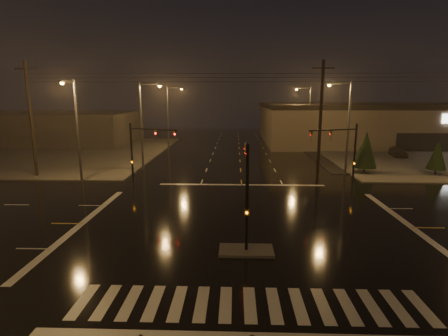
% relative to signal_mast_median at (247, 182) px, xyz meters
% --- Properties ---
extents(ground, '(140.00, 140.00, 0.00)m').
position_rel_signal_mast_median_xyz_m(ground, '(-0.00, 3.07, -3.75)').
color(ground, black).
rests_on(ground, ground).
extents(sidewalk_ne, '(36.00, 36.00, 0.12)m').
position_rel_signal_mast_median_xyz_m(sidewalk_ne, '(30.00, 33.07, -3.69)').
color(sidewalk_ne, '#44413C').
rests_on(sidewalk_ne, ground).
extents(sidewalk_nw, '(36.00, 36.00, 0.12)m').
position_rel_signal_mast_median_xyz_m(sidewalk_nw, '(-30.00, 33.07, -3.69)').
color(sidewalk_nw, '#44413C').
rests_on(sidewalk_nw, ground).
extents(median_island, '(3.00, 1.60, 0.15)m').
position_rel_signal_mast_median_xyz_m(median_island, '(-0.00, -0.93, -3.68)').
color(median_island, '#44413C').
rests_on(median_island, ground).
extents(crosswalk, '(15.00, 2.60, 0.01)m').
position_rel_signal_mast_median_xyz_m(crosswalk, '(-0.00, -5.93, -3.75)').
color(crosswalk, beige).
rests_on(crosswalk, ground).
extents(stop_bar_far, '(16.00, 0.50, 0.01)m').
position_rel_signal_mast_median_xyz_m(stop_bar_far, '(-0.00, 14.07, -3.75)').
color(stop_bar_far, beige).
rests_on(stop_bar_far, ground).
extents(retail_building, '(60.20, 28.30, 7.20)m').
position_rel_signal_mast_median_xyz_m(retail_building, '(35.00, 49.06, 0.09)').
color(retail_building, '#736452').
rests_on(retail_building, ground).
extents(commercial_block, '(30.00, 18.00, 5.60)m').
position_rel_signal_mast_median_xyz_m(commercial_block, '(-35.00, 45.07, -0.95)').
color(commercial_block, '#3A3533').
rests_on(commercial_block, ground).
extents(signal_mast_median, '(0.25, 4.59, 6.00)m').
position_rel_signal_mast_median_xyz_m(signal_mast_median, '(0.00, 0.00, 0.00)').
color(signal_mast_median, black).
rests_on(signal_mast_median, ground).
extents(signal_mast_ne, '(4.84, 1.86, 6.00)m').
position_rel_signal_mast_median_xyz_m(signal_mast_ne, '(9.50, 13.21, 0.04)').
color(signal_mast_ne, black).
rests_on(signal_mast_ne, ground).
extents(signal_mast_nw, '(4.84, 1.86, 6.00)m').
position_rel_signal_mast_median_xyz_m(signal_mast_nw, '(-9.50, 13.21, 0.04)').
color(signal_mast_nw, black).
rests_on(signal_mast_nw, ground).
extents(streetlight_1, '(2.77, 0.32, 10.00)m').
position_rel_signal_mast_median_xyz_m(streetlight_1, '(-11.18, 21.07, 2.05)').
color(streetlight_1, '#38383A').
rests_on(streetlight_1, ground).
extents(streetlight_2, '(2.77, 0.32, 10.00)m').
position_rel_signal_mast_median_xyz_m(streetlight_2, '(-11.18, 37.07, 2.05)').
color(streetlight_2, '#38383A').
rests_on(streetlight_2, ground).
extents(streetlight_3, '(2.77, 0.32, 10.00)m').
position_rel_signal_mast_median_xyz_m(streetlight_3, '(11.18, 19.07, 2.05)').
color(streetlight_3, '#38383A').
rests_on(streetlight_3, ground).
extents(streetlight_4, '(2.77, 0.32, 10.00)m').
position_rel_signal_mast_median_xyz_m(streetlight_4, '(11.18, 39.07, 2.05)').
color(streetlight_4, '#38383A').
rests_on(streetlight_4, ground).
extents(streetlight_5, '(0.32, 2.77, 10.00)m').
position_rel_signal_mast_median_xyz_m(streetlight_5, '(-16.00, 14.26, 2.05)').
color(streetlight_5, '#38383A').
rests_on(streetlight_5, ground).
extents(utility_pole_0, '(2.20, 0.32, 12.00)m').
position_rel_signal_mast_median_xyz_m(utility_pole_0, '(-22.00, 17.07, 2.38)').
color(utility_pole_0, black).
rests_on(utility_pole_0, ground).
extents(utility_pole_1, '(2.20, 0.32, 12.00)m').
position_rel_signal_mast_median_xyz_m(utility_pole_1, '(8.00, 17.07, 2.38)').
color(utility_pole_1, black).
rests_on(utility_pole_1, ground).
extents(conifer_0, '(2.56, 2.56, 4.70)m').
position_rel_signal_mast_median_xyz_m(conifer_0, '(13.77, 19.70, -1.05)').
color(conifer_0, black).
rests_on(conifer_0, ground).
extents(conifer_1, '(2.00, 2.00, 3.82)m').
position_rel_signal_mast_median_xyz_m(conifer_1, '(21.16, 18.89, -1.49)').
color(conifer_1, black).
rests_on(conifer_1, ground).
extents(car_parked, '(2.54, 4.77, 1.54)m').
position_rel_signal_mast_median_xyz_m(car_parked, '(22.55, 30.88, -2.98)').
color(car_parked, black).
rests_on(car_parked, ground).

